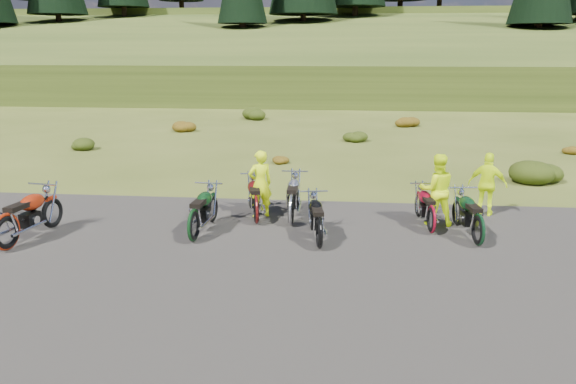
# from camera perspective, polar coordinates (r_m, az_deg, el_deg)

# --- Properties ---
(ground) EXTENTS (300.00, 300.00, 0.00)m
(ground) POSITION_cam_1_polar(r_m,az_deg,el_deg) (12.29, -4.15, -5.85)
(ground) COLOR #3F4B19
(ground) RESTS_ON ground
(gravel_pad) EXTENTS (20.00, 12.00, 0.04)m
(gravel_pad) POSITION_cam_1_polar(r_m,az_deg,el_deg) (10.48, -6.03, -9.64)
(gravel_pad) COLOR black
(gravel_pad) RESTS_ON ground
(hill_slope) EXTENTS (300.00, 45.97, 9.37)m
(hill_slope) POSITION_cam_1_polar(r_m,az_deg,el_deg) (61.52, 3.91, 10.61)
(hill_slope) COLOR #2F4115
(hill_slope) RESTS_ON ground
(hill_plateau) EXTENTS (300.00, 90.00, 9.17)m
(hill_plateau) POSITION_cam_1_polar(r_m,az_deg,el_deg) (121.43, 4.91, 12.56)
(hill_plateau) COLOR #2F4115
(hill_plateau) RESTS_ON ground
(shrub_1) EXTENTS (1.03, 1.03, 0.61)m
(shrub_1) POSITION_cam_1_polar(r_m,az_deg,el_deg) (25.54, -20.24, 4.75)
(shrub_1) COLOR black
(shrub_1) RESTS_ON ground
(shrub_2) EXTENTS (1.30, 1.30, 0.77)m
(shrub_2) POSITION_cam_1_polar(r_m,az_deg,el_deg) (29.39, -10.64, 6.74)
(shrub_2) COLOR #63340C
(shrub_2) RESTS_ON ground
(shrub_3) EXTENTS (1.56, 1.56, 0.92)m
(shrub_3) POSITION_cam_1_polar(r_m,az_deg,el_deg) (33.88, -3.37, 8.12)
(shrub_3) COLOR black
(shrub_3) RESTS_ON ground
(shrub_4) EXTENTS (0.77, 0.77, 0.45)m
(shrub_4) POSITION_cam_1_polar(r_m,az_deg,el_deg) (21.08, -0.98, 3.51)
(shrub_4) COLOR #63340C
(shrub_4) RESTS_ON ground
(shrub_5) EXTENTS (1.03, 1.03, 0.61)m
(shrub_5) POSITION_cam_1_polar(r_m,az_deg,el_deg) (26.15, 6.75, 5.77)
(shrub_5) COLOR black
(shrub_5) RESTS_ON ground
(shrub_6) EXTENTS (1.30, 1.30, 0.77)m
(shrub_6) POSITION_cam_1_polar(r_m,az_deg,el_deg) (31.56, 11.93, 7.21)
(shrub_6) COLOR #63340C
(shrub_6) RESTS_ON ground
(shrub_7) EXTENTS (1.56, 1.56, 0.92)m
(shrub_7) POSITION_cam_1_polar(r_m,az_deg,el_deg) (19.85, 24.06, 2.22)
(shrub_7) COLOR black
(shrub_7) RESTS_ON ground
(shrub_8) EXTENTS (0.77, 0.77, 0.45)m
(shrub_8) POSITION_cam_1_polar(r_m,az_deg,el_deg) (25.77, 26.58, 4.01)
(shrub_8) COLOR #63340C
(shrub_8) RESTS_ON ground
(motorcycle_1) EXTENTS (1.10, 2.38, 1.20)m
(motorcycle_1) POSITION_cam_1_polar(r_m,az_deg,el_deg) (13.59, -26.50, -5.38)
(motorcycle_1) COLOR #95220A
(motorcycle_1) RESTS_ON ground
(motorcycle_2) EXTENTS (0.84, 2.15, 1.10)m
(motorcycle_2) POSITION_cam_1_polar(r_m,az_deg,el_deg) (12.87, -9.49, -5.06)
(motorcycle_2) COLOR black
(motorcycle_2) RESTS_ON ground
(motorcycle_3) EXTENTS (0.74, 2.15, 1.12)m
(motorcycle_3) POSITION_cam_1_polar(r_m,az_deg,el_deg) (13.84, 0.32, -3.44)
(motorcycle_3) COLOR silver
(motorcycle_3) RESTS_ON ground
(motorcycle_4) EXTENTS (1.11, 2.12, 1.06)m
(motorcycle_4) POSITION_cam_1_polar(r_m,az_deg,el_deg) (13.95, -3.23, -3.31)
(motorcycle_4) COLOR #510E0D
(motorcycle_4) RESTS_ON ground
(motorcycle_5) EXTENTS (0.97, 2.06, 1.03)m
(motorcycle_5) POSITION_cam_1_polar(r_m,az_deg,el_deg) (12.28, 3.18, -5.85)
(motorcycle_5) COLOR black
(motorcycle_5) RESTS_ON ground
(motorcycle_6) EXTENTS (0.83, 1.93, 0.98)m
(motorcycle_6) POSITION_cam_1_polar(r_m,az_deg,el_deg) (13.66, 14.27, -4.15)
(motorcycle_6) COLOR maroon
(motorcycle_6) RESTS_ON ground
(motorcycle_7) EXTENTS (0.95, 2.11, 1.07)m
(motorcycle_7) POSITION_cam_1_polar(r_m,az_deg,el_deg) (13.12, 18.62, -5.27)
(motorcycle_7) COLOR black
(motorcycle_7) RESTS_ON ground
(person_middle) EXTENTS (0.75, 0.67, 1.73)m
(person_middle) POSITION_cam_1_polar(r_m,az_deg,el_deg) (14.28, -2.84, 0.72)
(person_middle) COLOR #D1EE0C
(person_middle) RESTS_ON ground
(person_right_a) EXTENTS (0.91, 0.74, 1.77)m
(person_right_a) POSITION_cam_1_polar(r_m,az_deg,el_deg) (14.06, 14.85, 0.11)
(person_right_a) COLOR #D1EE0C
(person_right_a) RESTS_ON ground
(person_right_b) EXTENTS (1.04, 0.73, 1.64)m
(person_right_b) POSITION_cam_1_polar(r_m,az_deg,el_deg) (15.28, 19.61, 0.64)
(person_right_b) COLOR #D1EE0C
(person_right_b) RESTS_ON ground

